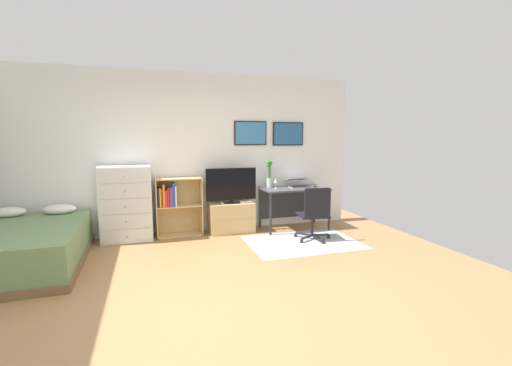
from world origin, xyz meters
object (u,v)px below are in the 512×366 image
office_chair (315,212)px  desk (292,194)px  bed (19,247)px  dresser (126,204)px  bookshelf (175,203)px  laptop (298,183)px  computer_mouse (315,186)px  wine_glass (276,181)px  tv_stand (231,217)px  bamboo_vase (269,172)px  television (231,186)px

office_chair → desk: bearing=97.7°
bed → dresser: dresser is taller
bookshelf → office_chair: 2.28m
desk → dresser: bearing=179.6°
office_chair → bookshelf: bearing=162.7°
laptop → computer_mouse: laptop is taller
office_chair → wine_glass: size_ratio=4.78×
dresser → office_chair: bearing=-17.5°
office_chair → laptop: bearing=90.2°
dresser → tv_stand: bearing=0.5°
bed → wine_glass: bearing=9.0°
desk → wine_glass: bearing=-163.3°
wine_glass → computer_mouse: bearing=-1.6°
bamboo_vase → office_chair: bearing=-67.8°
desk → bamboo_vase: size_ratio=2.40×
bed → office_chair: (4.03, -0.09, 0.20)m
bookshelf → bamboo_vase: bearing=1.0°
television → desk: size_ratio=0.75×
tv_stand → wine_glass: 0.99m
tv_stand → television: size_ratio=0.88×
computer_mouse → bamboo_vase: size_ratio=0.22×
desk → office_chair: 0.88m
television → dresser: bearing=179.8°
dresser → desk: bearing=-0.4°
tv_stand → television: 0.56m
television → wine_glass: (0.76, -0.12, 0.06)m
laptop → dresser: bearing=-179.2°
tv_stand → wine_glass: bearing=-10.8°
tv_stand → office_chair: (1.13, -0.90, 0.20)m
television → office_chair: television is taller
bed → desk: desk is taller
tv_stand → computer_mouse: 1.60m
dresser → bamboo_vase: (2.41, 0.10, 0.42)m
bookshelf → television: bearing=-4.7°
tv_stand → office_chair: size_ratio=0.89×
computer_mouse → dresser: bearing=177.3°
computer_mouse → bookshelf: bearing=174.9°
tv_stand → wine_glass: wine_glass is taller
bamboo_vase → computer_mouse: bearing=-17.6°
television → wine_glass: television is taller
dresser → tv_stand: 1.72m
television → office_chair: (1.13, -0.88, -0.35)m
laptop → computer_mouse: bearing=-26.6°
office_chair → wine_glass: bearing=123.5°
wine_glass → bookshelf: bearing=173.3°
bed → computer_mouse: size_ratio=19.81×
television → desk: (1.12, -0.01, -0.20)m
bookshelf → bamboo_vase: size_ratio=2.00×
bookshelf → television: size_ratio=1.11×
bed → computer_mouse: computer_mouse is taller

